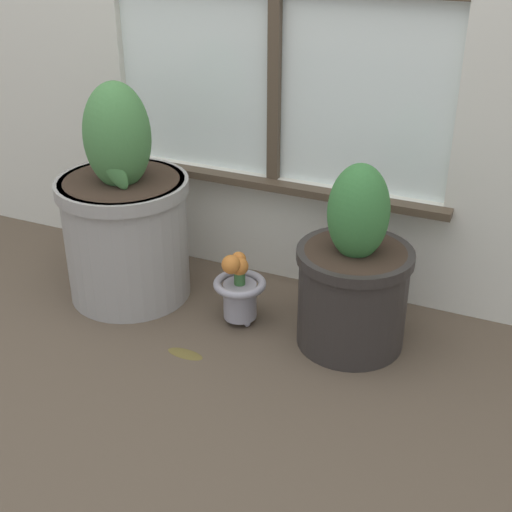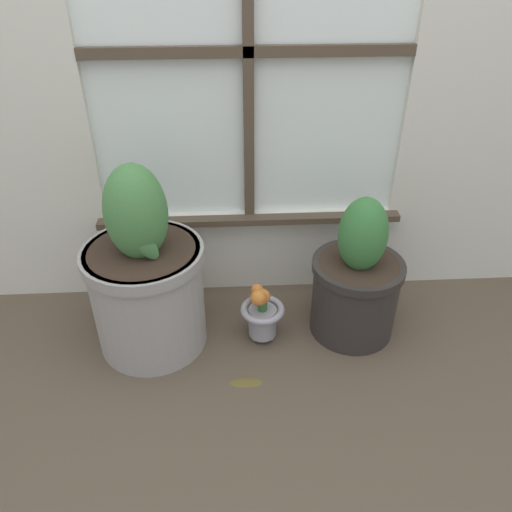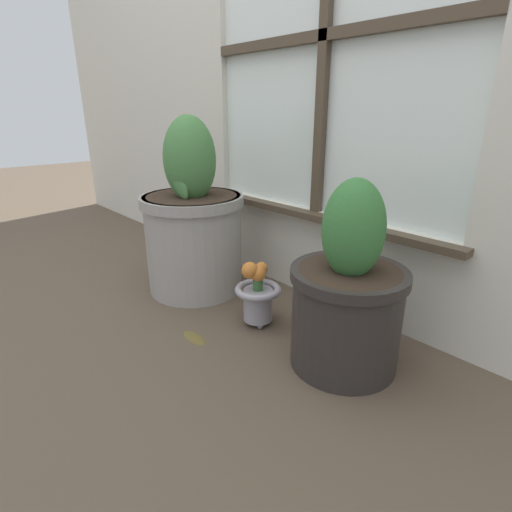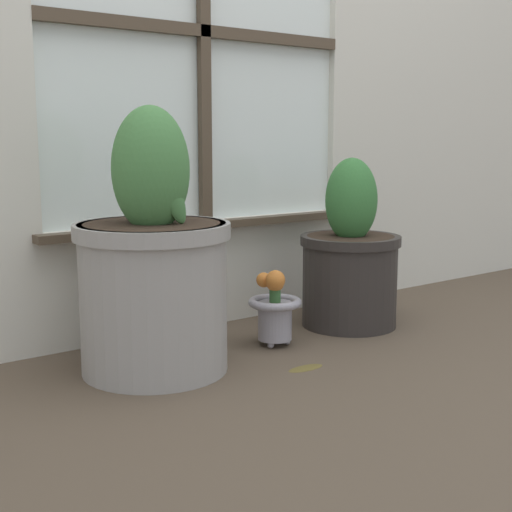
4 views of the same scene
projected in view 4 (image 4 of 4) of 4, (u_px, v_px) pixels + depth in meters
ground_plane at (317, 366)px, 1.91m from camera, size 10.00×10.00×0.00m
potted_plant_left at (153, 270)px, 1.83m from camera, size 0.40×0.40×0.68m
potted_plant_right at (350, 261)px, 2.29m from camera, size 0.32×0.32×0.54m
flower_vase at (275, 308)px, 2.08m from camera, size 0.16×0.16×0.23m
fallen_leaf at (306, 367)px, 1.89m from camera, size 0.11×0.05×0.01m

